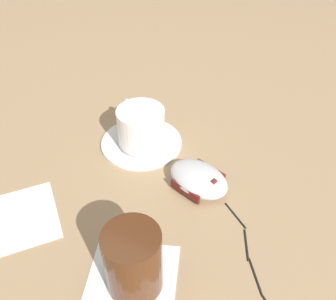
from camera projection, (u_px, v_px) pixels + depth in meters
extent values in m
plane|color=#9E7F5B|center=(145.00, 203.00, 0.56)|extent=(3.00, 3.00, 0.00)
cylinder|color=white|center=(141.00, 141.00, 0.66)|extent=(0.14, 0.14, 0.01)
cylinder|color=white|center=(141.00, 127.00, 0.64)|extent=(0.08, 0.08, 0.07)
torus|color=white|center=(129.00, 112.00, 0.66)|extent=(0.05, 0.03, 0.05)
ellipsoid|color=silver|center=(199.00, 179.00, 0.58)|extent=(0.11, 0.09, 0.03)
cylinder|color=#591E19|center=(213.00, 183.00, 0.56)|extent=(0.01, 0.01, 0.01)
cube|color=#591E19|center=(211.00, 170.00, 0.60)|extent=(0.05, 0.02, 0.02)
cube|color=#591E19|center=(185.00, 191.00, 0.56)|extent=(0.05, 0.02, 0.02)
cylinder|color=black|center=(235.00, 215.00, 0.54)|extent=(0.04, 0.03, 0.00)
cylinder|color=black|center=(247.00, 242.00, 0.51)|extent=(0.02, 0.05, 0.00)
cylinder|color=black|center=(255.00, 276.00, 0.47)|extent=(0.03, 0.04, 0.00)
sphere|color=black|center=(226.00, 203.00, 0.56)|extent=(0.00, 0.00, 0.00)
sphere|color=black|center=(245.00, 227.00, 0.53)|extent=(0.00, 0.00, 0.00)
sphere|color=black|center=(249.00, 258.00, 0.49)|extent=(0.00, 0.00, 0.00)
sphere|color=black|center=(262.00, 294.00, 0.45)|extent=(0.00, 0.00, 0.00)
cube|color=white|center=(132.00, 280.00, 0.47)|extent=(0.14, 0.14, 0.00)
cylinder|color=#4C2814|center=(133.00, 261.00, 0.43)|extent=(0.07, 0.07, 0.09)
cube|color=silver|center=(16.00, 219.00, 0.54)|extent=(0.16, 0.16, 0.00)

